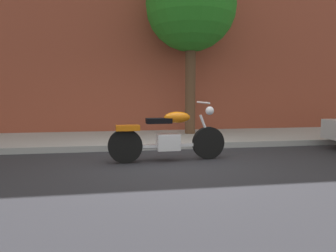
% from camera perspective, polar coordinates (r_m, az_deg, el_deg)
% --- Properties ---
extents(ground_plane, '(60.00, 60.00, 0.00)m').
position_cam_1_polar(ground_plane, '(5.94, 1.06, -6.78)').
color(ground_plane, '#28282D').
extents(sidewalk, '(21.96, 2.72, 0.14)m').
position_cam_1_polar(sidewalk, '(8.61, -2.26, -2.30)').
color(sidewalk, '#A1A1A1').
rests_on(sidewalk, ground).
extents(motorcycle, '(2.30, 0.70, 1.15)m').
position_cam_1_polar(motorcycle, '(6.07, -0.04, -1.93)').
color(motorcycle, black).
rests_on(motorcycle, ground).
extents(street_tree, '(2.54, 2.54, 5.02)m').
position_cam_1_polar(street_tree, '(9.42, 4.18, 20.77)').
color(street_tree, '#513724').
rests_on(street_tree, ground).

